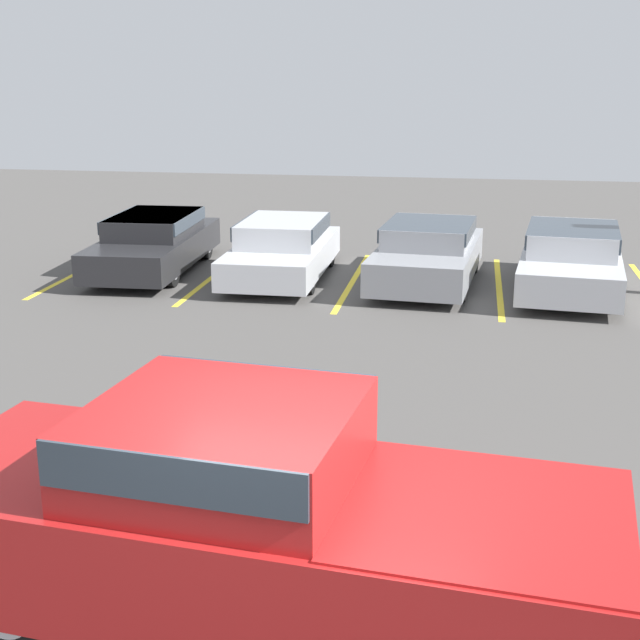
{
  "coord_description": "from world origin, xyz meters",
  "views": [
    {
      "loc": [
        1.03,
        -5.62,
        4.25
      ],
      "look_at": [
        -0.91,
        5.58,
        1.0
      ],
      "focal_mm": 50.0,
      "sensor_mm": 36.0,
      "label": 1
    }
  ],
  "objects_px": {
    "parked_sedan_c": "(428,252)",
    "parked_sedan_d": "(571,257)",
    "parked_sedan_a": "(154,241)",
    "parked_sedan_b": "(282,247)",
    "pickup_truck": "(261,519)"
  },
  "relations": [
    {
      "from": "parked_sedan_d",
      "to": "parked_sedan_a",
      "type": "bearing_deg",
      "value": -86.35
    },
    {
      "from": "parked_sedan_c",
      "to": "parked_sedan_b",
      "type": "bearing_deg",
      "value": -85.77
    },
    {
      "from": "parked_sedan_c",
      "to": "parked_sedan_d",
      "type": "relative_size",
      "value": 0.95
    },
    {
      "from": "parked_sedan_a",
      "to": "parked_sedan_c",
      "type": "bearing_deg",
      "value": 85.69
    },
    {
      "from": "pickup_truck",
      "to": "parked_sedan_b",
      "type": "distance_m",
      "value": 11.98
    },
    {
      "from": "parked_sedan_a",
      "to": "parked_sedan_d",
      "type": "xyz_separation_m",
      "value": [
        8.63,
        -0.35,
        0.02
      ]
    },
    {
      "from": "pickup_truck",
      "to": "parked_sedan_c",
      "type": "distance_m",
      "value": 11.74
    },
    {
      "from": "parked_sedan_b",
      "to": "parked_sedan_d",
      "type": "xyz_separation_m",
      "value": [
        5.78,
        -0.17,
        0.03
      ]
    },
    {
      "from": "pickup_truck",
      "to": "parked_sedan_c",
      "type": "xyz_separation_m",
      "value": [
        0.64,
        11.72,
        -0.24
      ]
    },
    {
      "from": "pickup_truck",
      "to": "parked_sedan_c",
      "type": "relative_size",
      "value": 1.28
    },
    {
      "from": "parked_sedan_c",
      "to": "parked_sedan_d",
      "type": "xyz_separation_m",
      "value": [
        2.78,
        -0.15,
        0.01
      ]
    },
    {
      "from": "parked_sedan_c",
      "to": "parked_sedan_d",
      "type": "height_order",
      "value": "parked_sedan_d"
    },
    {
      "from": "parked_sedan_a",
      "to": "parked_sedan_b",
      "type": "distance_m",
      "value": 2.85
    },
    {
      "from": "parked_sedan_a",
      "to": "parked_sedan_d",
      "type": "relative_size",
      "value": 1.01
    },
    {
      "from": "parked_sedan_b",
      "to": "parked_sedan_c",
      "type": "relative_size",
      "value": 0.98
    }
  ]
}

